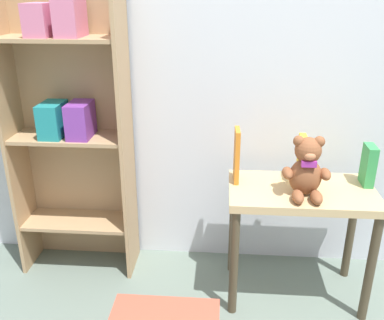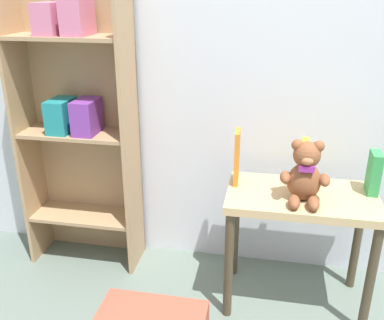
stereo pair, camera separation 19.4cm
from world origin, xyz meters
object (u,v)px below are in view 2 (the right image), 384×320
at_px(display_table, 300,214).
at_px(book_standing_orange, 237,157).
at_px(teddy_bear, 305,174).
at_px(book_standing_yellow, 304,164).
at_px(book_standing_green, 374,173).
at_px(bookshelf_side, 79,117).

relative_size(display_table, book_standing_orange, 2.61).
height_order(teddy_bear, book_standing_yellow, teddy_bear).
xyz_separation_m(display_table, book_standing_green, (0.29, 0.07, 0.19)).
bearing_deg(book_standing_yellow, bookshelf_side, 176.26).
xyz_separation_m(book_standing_orange, book_standing_yellow, (0.29, 0.01, -0.02)).
bearing_deg(book_standing_orange, book_standing_green, -1.75).
distance_m(bookshelf_side, book_standing_yellow, 1.11).
distance_m(book_standing_orange, book_standing_yellow, 0.29).
height_order(book_standing_orange, book_standing_green, book_standing_orange).
bearing_deg(book_standing_orange, book_standing_yellow, 0.10).
bearing_deg(book_standing_green, book_standing_yellow, 179.70).
xyz_separation_m(bookshelf_side, book_standing_green, (1.39, -0.12, -0.14)).
bearing_deg(teddy_bear, book_standing_green, 23.70).
relative_size(bookshelf_side, book_standing_orange, 5.82).
bearing_deg(teddy_bear, display_table, 87.02).
distance_m(display_table, teddy_bear, 0.22).
xyz_separation_m(book_standing_yellow, book_standing_green, (0.29, -0.01, -0.02)).
relative_size(book_standing_orange, book_standing_yellow, 1.14).
bearing_deg(display_table, teddy_bear, -92.98).
height_order(bookshelf_side, book_standing_yellow, bookshelf_side).
bearing_deg(teddy_bear, book_standing_orange, 156.66).
relative_size(book_standing_yellow, book_standing_green, 1.17).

